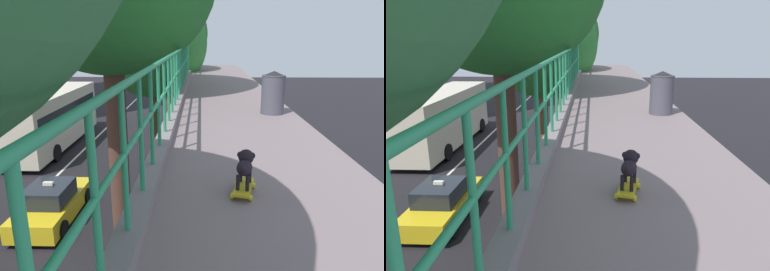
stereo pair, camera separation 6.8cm
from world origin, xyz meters
TOP-DOWN VIEW (x-y plane):
  - car_yellow_cab_fifth at (-5.29, 10.47)m, footprint 1.89×4.23m
  - city_bus at (-8.96, 19.78)m, footprint 2.64×10.08m
  - roadside_tree_far at (-1.97, 14.92)m, footprint 5.04×5.04m
  - roadside_tree_farthest at (-2.08, 24.85)m, footprint 5.66×5.66m
  - toy_skateboard at (0.69, 1.60)m, footprint 0.28×0.48m
  - small_dog at (0.70, 1.64)m, footprint 0.22×0.40m
  - litter_bin at (1.69, 5.37)m, footprint 0.46×0.46m

SIDE VIEW (x-z plane):
  - car_yellow_cab_fifth at x=-5.29m, z-range -0.15..1.46m
  - city_bus at x=-8.96m, z-range 0.22..3.70m
  - toy_skateboard at x=0.69m, z-range 5.27..5.36m
  - small_dog at x=0.70m, z-range 5.38..5.71m
  - litter_bin at x=1.69m, z-range 5.26..6.10m
  - roadside_tree_far at x=-1.97m, z-range 1.98..10.84m
  - roadside_tree_farthest at x=-2.08m, z-range 2.07..11.70m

